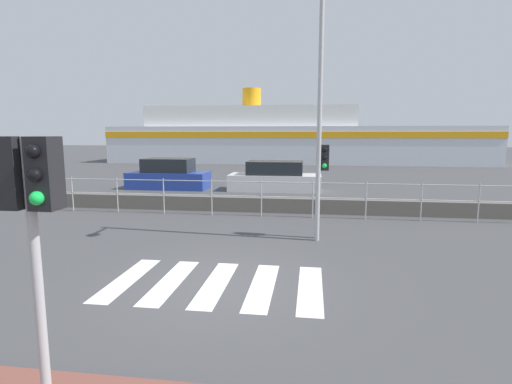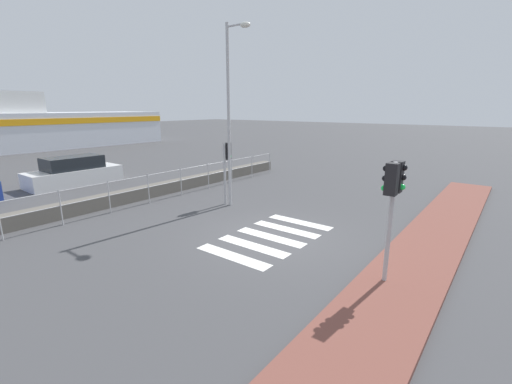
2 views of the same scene
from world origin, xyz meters
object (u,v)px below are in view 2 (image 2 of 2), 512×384
object	(u,v)px
traffic_light_near	(393,190)
traffic_light_far	(227,159)
parked_car_white	(74,172)
streetlamp	(232,99)

from	to	relation	value
traffic_light_near	traffic_light_far	size ratio (longest dim) A/B	1.11
traffic_light_far	parked_car_white	size ratio (longest dim) A/B	0.56
streetlamp	traffic_light_far	bearing A→B (deg)	77.44
traffic_light_near	parked_car_white	world-z (taller)	traffic_light_near
streetlamp	parked_car_white	size ratio (longest dim) A/B	1.53
traffic_light_far	parked_car_white	bearing A→B (deg)	103.04
traffic_light_near	streetlamp	bearing A→B (deg)	68.29
traffic_light_far	streetlamp	distance (m)	2.42
traffic_light_near	traffic_light_far	world-z (taller)	traffic_light_near
streetlamp	parked_car_white	xyz separation A→B (m)	(-1.99, 9.42, -3.63)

